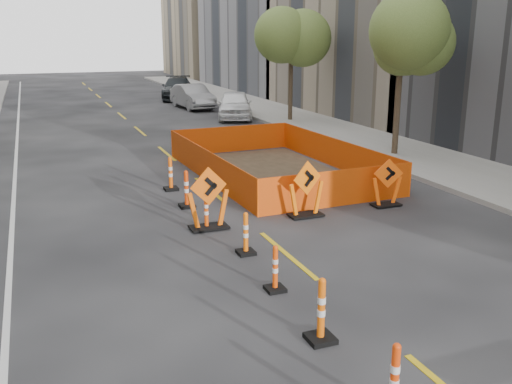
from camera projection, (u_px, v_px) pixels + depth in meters
name	position (u px, v px, depth m)	size (l,w,h in m)	color
ground_plane	(389.00, 340.00, 9.26)	(140.00, 140.00, 0.00)	black
sidewalk_right	(407.00, 154.00, 23.17)	(4.00, 90.00, 0.15)	gray
bld_right_e	(226.00, 4.00, 65.61)	(12.00, 14.00, 16.00)	tan
tree_r_b	(402.00, 41.00, 21.76)	(2.80, 2.80, 5.95)	#382B1E
tree_r_c	(291.00, 39.00, 30.72)	(2.80, 2.80, 5.95)	#382B1E
channelizer_2	(394.00, 379.00, 7.32)	(0.41, 0.41, 1.04)	red
channelizer_3	(321.00, 310.00, 9.09)	(0.44, 0.44, 1.11)	#E45809
channelizer_4	(275.00, 268.00, 10.92)	(0.37, 0.37, 0.93)	#E44309
channelizer_5	(246.00, 233.00, 12.74)	(0.39, 0.39, 0.99)	#F8620A
channelizer_6	(206.00, 211.00, 14.42)	(0.36, 0.36, 0.92)	#E34709
channelizer_7	(186.00, 189.00, 16.18)	(0.43, 0.43, 1.08)	red
channelizer_8	(171.00, 173.00, 17.97)	(0.42, 0.42, 1.08)	#F8590A
chevron_sign_left	(208.00, 198.00, 14.29)	(1.09, 0.65, 1.63)	#E55609
chevron_sign_center	(306.00, 189.00, 15.29)	(1.04, 0.62, 1.55)	orange
chevron_sign_right	(387.00, 183.00, 16.25)	(0.93, 0.56, 1.39)	#FF560A
safety_fence	(274.00, 159.00, 20.05)	(5.03, 8.57, 1.07)	#E03C0B
parked_car_near	(235.00, 105.00, 33.11)	(1.89, 4.70, 1.60)	white
parked_car_mid	(193.00, 97.00, 37.50)	(1.65, 4.74, 1.56)	gray
parked_car_far	(178.00, 88.00, 42.81)	(2.27, 5.59, 1.62)	black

